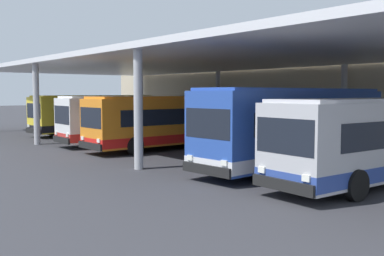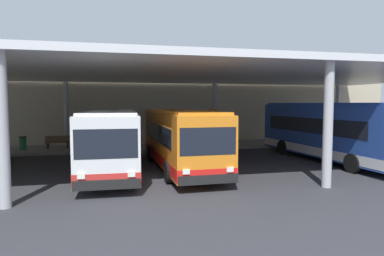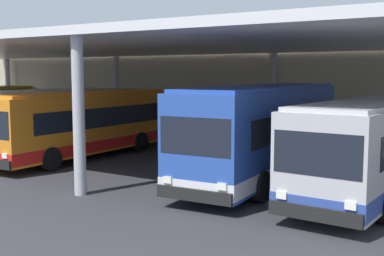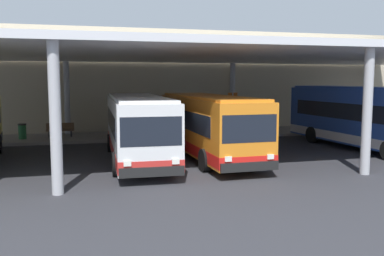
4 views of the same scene
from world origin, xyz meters
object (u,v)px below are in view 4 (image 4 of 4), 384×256
at_px(trash_bin, 22,131).
at_px(bus_middle_bay, 208,125).
at_px(bus_far_bay, 362,117).
at_px(banner_sign, 233,108).
at_px(bus_second_bay, 137,127).
at_px(bench_waiting, 60,130).

bearing_deg(trash_bin, bus_middle_bay, -40.39).
xyz_separation_m(bus_far_bay, trash_bin, (-19.20, 8.09, -1.16)).
height_order(bus_middle_bay, banner_sign, banner_sign).
height_order(bus_second_bay, bench_waiting, bus_second_bay).
height_order(bus_middle_bay, bench_waiting, bus_middle_bay).
distance_m(bus_middle_bay, bench_waiting, 11.70).
height_order(bus_second_bay, bus_middle_bay, same).
relative_size(bus_second_bay, bus_middle_bay, 1.00).
bearing_deg(bus_far_bay, bus_second_bay, -178.78).
relative_size(bus_middle_bay, bus_far_bay, 0.92).
bearing_deg(bus_middle_bay, bus_far_bay, 1.94).
distance_m(bus_middle_bay, bus_far_bay, 9.32).
xyz_separation_m(bus_middle_bay, trash_bin, (-9.88, 8.41, -0.98)).
distance_m(bench_waiting, banner_sign, 11.97).
bearing_deg(banner_sign, bus_second_bay, -134.77).
relative_size(bus_middle_bay, banner_sign, 3.31).
bearing_deg(bus_far_bay, bench_waiting, 153.14).
distance_m(bus_far_bay, banner_sign, 9.17).
xyz_separation_m(bus_far_bay, banner_sign, (-5.02, 7.68, 0.14)).
bearing_deg(banner_sign, bus_middle_bay, -118.23).
bearing_deg(bus_middle_bay, banner_sign, 61.77).
bearing_deg(bench_waiting, trash_bin, -168.78).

